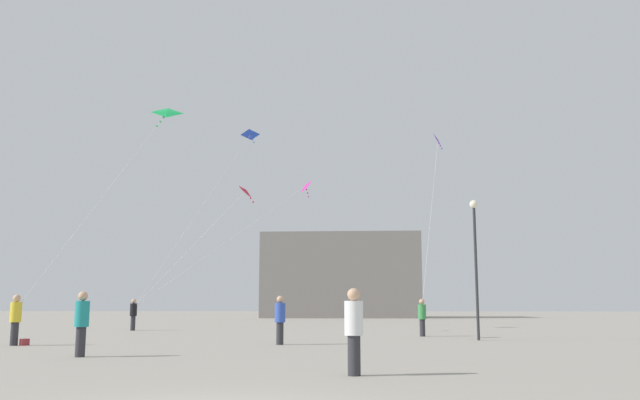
# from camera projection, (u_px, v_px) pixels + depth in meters

# --- Properties ---
(person_in_yellow) EXTENTS (0.40, 0.40, 1.83)m
(person_in_yellow) POSITION_uv_depth(u_px,v_px,m) (16.00, 317.00, 24.09)
(person_in_yellow) COLOR #2D2D33
(person_in_yellow) RESTS_ON ground_plane
(person_in_green) EXTENTS (0.38, 0.38, 1.73)m
(person_in_green) POSITION_uv_depth(u_px,v_px,m) (422.00, 316.00, 31.08)
(person_in_green) COLOR #2D2D33
(person_in_green) RESTS_ON ground_plane
(person_in_black) EXTENTS (0.39, 0.39, 1.81)m
(person_in_black) POSITION_uv_depth(u_px,v_px,m) (133.00, 313.00, 38.28)
(person_in_black) COLOR #2D2D33
(person_in_black) RESTS_ON ground_plane
(person_in_blue) EXTENTS (0.39, 0.39, 1.79)m
(person_in_blue) POSITION_uv_depth(u_px,v_px,m) (280.00, 318.00, 24.61)
(person_in_blue) COLOR #2D2D33
(person_in_blue) RESTS_ON ground_plane
(person_in_white) EXTENTS (0.39, 0.39, 1.80)m
(person_in_white) POSITION_uv_depth(u_px,v_px,m) (354.00, 327.00, 13.87)
(person_in_white) COLOR #2D2D33
(person_in_white) RESTS_ON ground_plane
(person_in_teal) EXTENTS (0.40, 0.40, 1.83)m
(person_in_teal) POSITION_uv_depth(u_px,v_px,m) (82.00, 321.00, 18.82)
(person_in_teal) COLOR #2D2D33
(person_in_teal) RESTS_ON ground_plane
(kite_emerald_delta) EXTENTS (4.79, 3.91, 8.61)m
(kite_emerald_delta) POSITION_uv_depth(u_px,v_px,m) (163.00, 117.00, 28.49)
(kite_emerald_delta) COLOR green
(kite_crimson_diamond) EXTENTS (7.33, 2.83, 6.74)m
(kite_crimson_diamond) POSITION_uv_depth(u_px,v_px,m) (244.00, 192.00, 36.58)
(kite_crimson_diamond) COLOR red
(kite_violet_delta) EXTENTS (2.63, 12.03, 11.30)m
(kite_violet_delta) POSITION_uv_depth(u_px,v_px,m) (438.00, 144.00, 43.49)
(kite_violet_delta) COLOR purple
(kite_magenta_diamond) EXTENTS (10.12, 4.13, 8.06)m
(kite_magenta_diamond) POSITION_uv_depth(u_px,v_px,m) (303.00, 188.00, 42.30)
(kite_magenta_diamond) COLOR #D12899
(kite_cobalt_delta) EXTENTS (5.73, 8.36, 12.54)m
(kite_cobalt_delta) POSITION_uv_depth(u_px,v_px,m) (247.00, 141.00, 47.41)
(kite_cobalt_delta) COLOR blue
(building_left_hall) EXTENTS (18.30, 10.43, 9.70)m
(building_left_hall) POSITION_uv_depth(u_px,v_px,m) (341.00, 276.00, 79.16)
(building_left_hall) COLOR gray
(building_left_hall) RESTS_ON ground_plane
(lamppost_east) EXTENTS (0.36, 0.36, 5.89)m
(lamppost_east) POSITION_uv_depth(u_px,v_px,m) (475.00, 247.00, 28.15)
(lamppost_east) COLOR #2D2D30
(lamppost_east) RESTS_ON ground_plane
(handbag_beside_flyer) EXTENTS (0.28, 0.35, 0.24)m
(handbag_beside_flyer) POSITION_uv_depth(u_px,v_px,m) (25.00, 342.00, 24.03)
(handbag_beside_flyer) COLOR maroon
(handbag_beside_flyer) RESTS_ON ground_plane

